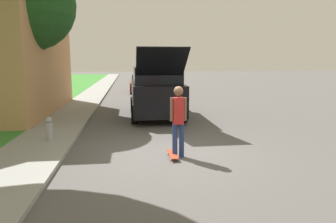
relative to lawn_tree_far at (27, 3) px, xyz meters
The scene contains 8 objects.
ground_plane 8.56m from the lawn_tree_far, 47.01° to the right, with size 120.00×120.00×0.00m, color #54514F.
sidewalk 4.80m from the lawn_tree_far, 28.82° to the left, with size 1.80×80.00×0.10m.
lawn_tree_far is the anchor object (origin of this frame).
suv_parked 6.09m from the lawn_tree_far, ahead, with size 2.17×5.37×2.86m.
car_down_street 11.94m from the lawn_tree_far, 64.26° to the left, with size 1.92×4.26×1.37m.
skateboarder 8.37m from the lawn_tree_far, 47.99° to the right, with size 0.41×0.24×1.79m.
skateboard 8.75m from the lawn_tree_far, 48.94° to the right, with size 0.21×0.77×0.10m.
fire_hydrant 5.86m from the lawn_tree_far, 68.47° to the right, with size 0.20×0.20×0.68m.
Camera 1 is at (-1.05, -7.52, 2.41)m, focal length 32.00 mm.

